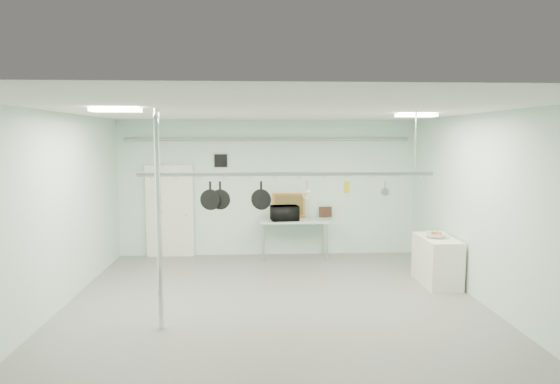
{
  "coord_description": "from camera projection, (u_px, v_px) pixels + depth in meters",
  "views": [
    {
      "loc": [
        -0.35,
        -7.73,
        2.79
      ],
      "look_at": [
        0.13,
        1.0,
        1.83
      ],
      "focal_mm": 32.0,
      "sensor_mm": 36.0,
      "label": 1
    }
  ],
  "objects": [
    {
      "name": "fruit_cluster",
      "position": [
        436.0,
        233.0,
        9.42
      ],
      "size": [
        0.24,
        0.24,
        0.09
      ],
      "primitive_type": null,
      "color": "#9A1F0E",
      "rests_on": "fruit_bowl"
    },
    {
      "name": "wall_vent",
      "position": [
        221.0,
        161.0,
        11.64
      ],
      "size": [
        0.3,
        0.04,
        0.3
      ],
      "primitive_type": "cube",
      "color": "black",
      "rests_on": "back_wall"
    },
    {
      "name": "prep_table",
      "position": [
        294.0,
        223.0,
        11.51
      ],
      "size": [
        1.6,
        0.7,
        0.91
      ],
      "color": "silver",
      "rests_on": "floor"
    },
    {
      "name": "painting_small",
      "position": [
        325.0,
        212.0,
        11.83
      ],
      "size": [
        0.3,
        0.1,
        0.25
      ],
      "primitive_type": "cube",
      "rotation": [
        -0.17,
        0.0,
        0.06
      ],
      "color": "#331C11",
      "rests_on": "prep_table"
    },
    {
      "name": "painting_large",
      "position": [
        289.0,
        205.0,
        11.77
      ],
      "size": [
        0.79,
        0.18,
        0.58
      ],
      "primitive_type": "cube",
      "rotation": [
        -0.14,
        0.0,
        -0.07
      ],
      "color": "#BC7232",
      "rests_on": "prep_table"
    },
    {
      "name": "light_panel_left",
      "position": [
        116.0,
        110.0,
        6.74
      ],
      "size": [
        0.65,
        0.3,
        0.05
      ],
      "primitive_type": "cube",
      "color": "white",
      "rests_on": "ceiling"
    },
    {
      "name": "microwave",
      "position": [
        285.0,
        213.0,
        11.35
      ],
      "size": [
        0.67,
        0.5,
        0.34
      ],
      "primitive_type": "imported",
      "rotation": [
        0.0,
        0.0,
        3.29
      ],
      "color": "black",
      "rests_on": "prep_table"
    },
    {
      "name": "grater",
      "position": [
        347.0,
        187.0,
        8.15
      ],
      "size": [
        0.09,
        0.05,
        0.21
      ],
      "primitive_type": null,
      "rotation": [
        0.0,
        0.0,
        -0.43
      ],
      "color": "#C38617",
      "rests_on": "pot_rack"
    },
    {
      "name": "right_wall",
      "position": [
        492.0,
        212.0,
        8.01
      ],
      "size": [
        0.02,
        8.0,
        3.2
      ],
      "primitive_type": "cube",
      "color": "silver",
      "rests_on": "floor"
    },
    {
      "name": "skillet_right",
      "position": [
        261.0,
        196.0,
        8.08
      ],
      "size": [
        0.34,
        0.16,
        0.48
      ],
      "primitive_type": null,
      "rotation": [
        0.0,
        0.0,
        -0.32
      ],
      "color": "black",
      "rests_on": "pot_rack"
    },
    {
      "name": "saucepan",
      "position": [
        385.0,
        188.0,
        8.18
      ],
      "size": [
        0.13,
        0.09,
        0.24
      ],
      "primitive_type": null,
      "rotation": [
        0.0,
        0.0,
        -0.06
      ],
      "color": "#A8A8AC",
      "rests_on": "pot_rack"
    },
    {
      "name": "skillet_left",
      "position": [
        210.0,
        195.0,
        8.04
      ],
      "size": [
        0.34,
        0.11,
        0.45
      ],
      "primitive_type": null,
      "rotation": [
        0.0,
        0.0,
        -0.16
      ],
      "color": "black",
      "rests_on": "pot_rack"
    },
    {
      "name": "ceiling",
      "position": [
        275.0,
        111.0,
        7.65
      ],
      "size": [
        7.0,
        8.0,
        0.02
      ],
      "primitive_type": "cube",
      "color": "silver",
      "rests_on": "back_wall"
    },
    {
      "name": "door",
      "position": [
        170.0,
        212.0,
        11.67
      ],
      "size": [
        1.1,
        0.1,
        2.2
      ],
      "primitive_type": "cube",
      "color": "silver",
      "rests_on": "floor"
    },
    {
      "name": "whisk",
      "position": [
        307.0,
        190.0,
        8.12
      ],
      "size": [
        0.19,
        0.19,
        0.3
      ],
      "primitive_type": null,
      "rotation": [
        0.0,
        0.0,
        0.35
      ],
      "color": "#A7A8AC",
      "rests_on": "pot_rack"
    },
    {
      "name": "floor",
      "position": [
        276.0,
        312.0,
        8.0
      ],
      "size": [
        8.0,
        8.0,
        0.0
      ],
      "primitive_type": "plane",
      "color": "gray",
      "rests_on": "ground"
    },
    {
      "name": "light_panel_right",
      "position": [
        416.0,
        115.0,
        8.38
      ],
      "size": [
        0.65,
        0.3,
        0.05
      ],
      "primitive_type": "cube",
      "color": "white",
      "rests_on": "ceiling"
    },
    {
      "name": "conduit_pipe",
      "position": [
        268.0,
        139.0,
        11.57
      ],
      "size": [
        6.6,
        0.07,
        0.07
      ],
      "primitive_type": "cylinder",
      "rotation": [
        0.0,
        1.57,
        0.0
      ],
      "color": "gray",
      "rests_on": "back_wall"
    },
    {
      "name": "pot_rack",
      "position": [
        287.0,
        172.0,
        8.07
      ],
      "size": [
        4.8,
        0.06,
        1.0
      ],
      "color": "#B7B7BC",
      "rests_on": "ceiling"
    },
    {
      "name": "fruit_bowl",
      "position": [
        436.0,
        235.0,
        9.42
      ],
      "size": [
        0.5,
        0.5,
        0.1
      ],
      "primitive_type": "imported",
      "rotation": [
        0.0,
        0.0,
        -0.34
      ],
      "color": "silver",
      "rests_on": "side_cabinet"
    },
    {
      "name": "side_cabinet",
      "position": [
        437.0,
        261.0,
        9.51
      ],
      "size": [
        0.6,
        1.2,
        0.9
      ],
      "primitive_type": "cube",
      "color": "silver",
      "rests_on": "floor"
    },
    {
      "name": "skillet_mid",
      "position": [
        220.0,
        195.0,
        8.05
      ],
      "size": [
        0.33,
        0.12,
        0.44
      ],
      "primitive_type": null,
      "rotation": [
        0.0,
        0.0,
        -0.18
      ],
      "color": "black",
      "rests_on": "pot_rack"
    },
    {
      "name": "coffee_canister",
      "position": [
        293.0,
        217.0,
        11.35
      ],
      "size": [
        0.15,
        0.15,
        0.18
      ],
      "primitive_type": "cylinder",
      "rotation": [
        0.0,
        0.0,
        0.07
      ],
      "color": "silver",
      "rests_on": "prep_table"
    },
    {
      "name": "back_wall",
      "position": [
        268.0,
        188.0,
        11.79
      ],
      "size": [
        7.0,
        0.02,
        3.2
      ],
      "primitive_type": "cube",
      "color": "silver",
      "rests_on": "floor"
    },
    {
      "name": "chrome_pole",
      "position": [
        159.0,
        221.0,
        7.14
      ],
      "size": [
        0.08,
        0.08,
        3.2
      ],
      "primitive_type": "cylinder",
      "color": "silver",
      "rests_on": "floor"
    }
  ]
}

